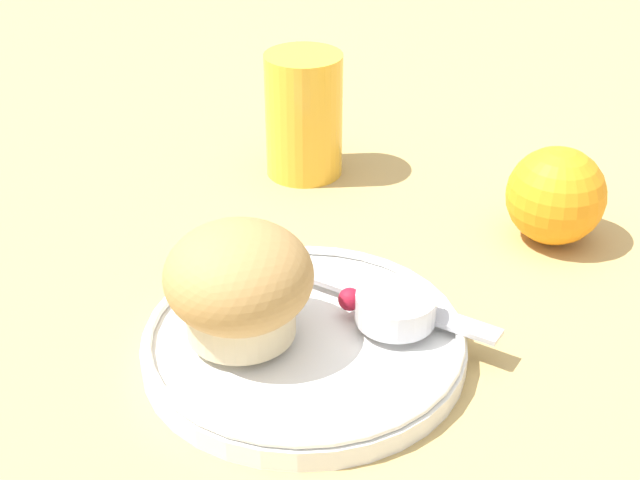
{
  "coord_description": "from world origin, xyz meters",
  "views": [
    {
      "loc": [
        0.27,
        -0.36,
        0.35
      ],
      "look_at": [
        -0.01,
        0.05,
        0.06
      ],
      "focal_mm": 50.0,
      "sensor_mm": 36.0,
      "label": 1
    }
  ],
  "objects_px": {
    "juice_glass": "(304,115)",
    "orange_fruit": "(556,196)",
    "muffin": "(239,284)",
    "butter_knife": "(375,295)"
  },
  "relations": [
    {
      "from": "butter_knife",
      "to": "juice_glass",
      "type": "relative_size",
      "value": 1.63
    },
    {
      "from": "butter_knife",
      "to": "orange_fruit",
      "type": "distance_m",
      "value": 0.18
    },
    {
      "from": "muffin",
      "to": "butter_knife",
      "type": "distance_m",
      "value": 0.1
    },
    {
      "from": "butter_knife",
      "to": "orange_fruit",
      "type": "relative_size",
      "value": 2.34
    },
    {
      "from": "orange_fruit",
      "to": "juice_glass",
      "type": "xyz_separation_m",
      "value": [
        -0.22,
        -0.02,
        0.02
      ]
    },
    {
      "from": "juice_glass",
      "to": "butter_knife",
      "type": "bearing_deg",
      "value": -42.5
    },
    {
      "from": "muffin",
      "to": "orange_fruit",
      "type": "distance_m",
      "value": 0.27
    },
    {
      "from": "butter_knife",
      "to": "juice_glass",
      "type": "bearing_deg",
      "value": 134.24
    },
    {
      "from": "juice_glass",
      "to": "orange_fruit",
      "type": "bearing_deg",
      "value": 4.06
    },
    {
      "from": "muffin",
      "to": "orange_fruit",
      "type": "height_order",
      "value": "muffin"
    }
  ]
}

